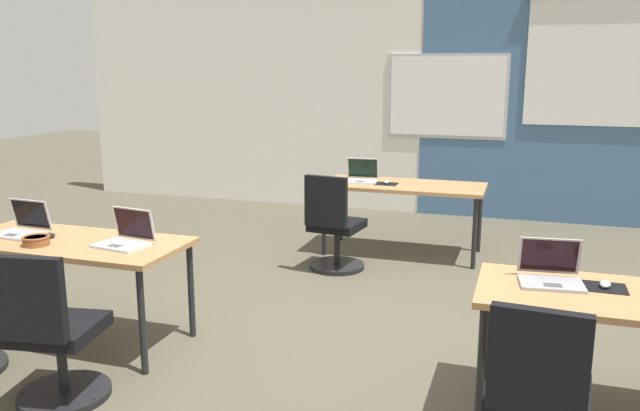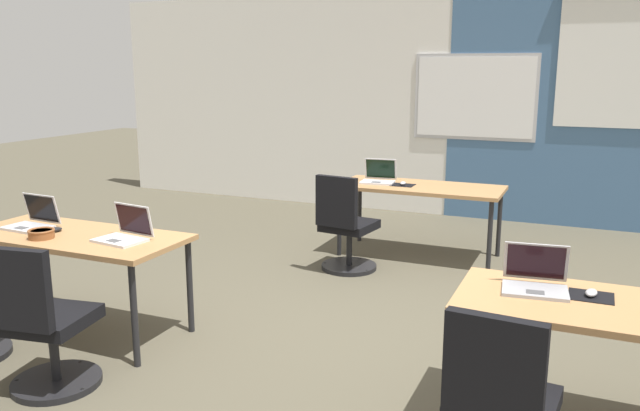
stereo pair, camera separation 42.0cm
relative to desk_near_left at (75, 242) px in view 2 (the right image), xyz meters
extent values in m
plane|color=#4C4738|center=(1.75, 0.60, -0.66)|extent=(24.00, 24.00, 0.00)
cube|color=silver|center=(1.75, 4.80, 0.74)|extent=(10.00, 0.20, 2.80)
cube|color=#42668E|center=(3.25, 4.69, 0.74)|extent=(3.32, 0.01, 2.80)
cube|color=#B7B7BC|center=(1.91, 4.69, 0.84)|extent=(1.48, 0.02, 1.04)
cube|color=white|center=(1.91, 4.68, 0.84)|extent=(1.40, 0.02, 0.96)
cube|color=#A37547|center=(0.00, 0.00, 0.04)|extent=(1.60, 0.70, 0.04)
cylinder|color=black|center=(0.74, -0.30, -0.32)|extent=(0.04, 0.04, 0.68)
cylinder|color=black|center=(-0.74, 0.30, -0.32)|extent=(0.04, 0.04, 0.68)
cylinder|color=black|center=(0.74, 0.30, -0.32)|extent=(0.04, 0.04, 0.68)
cube|color=#A37547|center=(3.50, 0.00, 0.04)|extent=(1.60, 0.70, 0.04)
cylinder|color=black|center=(2.76, -0.30, -0.32)|extent=(0.04, 0.04, 0.68)
cylinder|color=black|center=(2.76, 0.30, -0.32)|extent=(0.04, 0.04, 0.68)
cube|color=#A37547|center=(1.75, 2.80, 0.04)|extent=(1.60, 0.70, 0.04)
cylinder|color=black|center=(1.01, 2.50, -0.32)|extent=(0.04, 0.04, 0.68)
cylinder|color=black|center=(2.49, 2.50, -0.32)|extent=(0.04, 0.04, 0.68)
cylinder|color=black|center=(1.01, 3.10, -0.32)|extent=(0.04, 0.04, 0.68)
cylinder|color=black|center=(2.49, 3.10, -0.32)|extent=(0.04, 0.04, 0.68)
cube|color=silver|center=(0.43, -0.03, 0.07)|extent=(0.36, 0.28, 0.02)
cube|color=#4C4C4F|center=(0.42, -0.08, 0.08)|extent=(0.10, 0.07, 0.00)
cube|color=silver|center=(0.45, 0.10, 0.19)|extent=(0.33, 0.09, 0.22)
cube|color=black|center=(0.44, 0.10, 0.19)|extent=(0.30, 0.08, 0.19)
cylinder|color=black|center=(0.46, -0.69, -0.64)|extent=(0.52, 0.52, 0.04)
cylinder|color=black|center=(0.46, -0.69, -0.45)|extent=(0.06, 0.06, 0.34)
cube|color=black|center=(0.46, -0.69, -0.24)|extent=(0.51, 0.51, 0.08)
cube|color=black|center=(0.50, -0.94, 0.03)|extent=(0.40, 0.12, 0.46)
sphere|color=black|center=(0.42, -0.46, -0.64)|extent=(0.04, 0.04, 0.04)
sphere|color=black|center=(0.69, -0.73, -0.64)|extent=(0.04, 0.04, 0.04)
sphere|color=black|center=(0.25, -0.80, -0.64)|extent=(0.04, 0.04, 0.04)
cube|color=#B7B7BC|center=(-0.42, -0.02, 0.07)|extent=(0.34, 0.25, 0.02)
cube|color=#4C4C4F|center=(-0.43, -0.07, 0.08)|extent=(0.09, 0.07, 0.00)
cube|color=#B7B7BC|center=(-0.42, 0.12, 0.19)|extent=(0.33, 0.07, 0.22)
cube|color=black|center=(-0.42, 0.11, 0.19)|extent=(0.30, 0.06, 0.19)
ellipsoid|color=black|center=(-0.17, -0.01, 0.08)|extent=(0.08, 0.11, 0.03)
cube|color=silver|center=(1.32, 2.76, 0.07)|extent=(0.35, 0.26, 0.02)
cube|color=#4C4C4F|center=(1.32, 2.71, 0.08)|extent=(0.10, 0.07, 0.00)
cube|color=silver|center=(1.30, 2.90, 0.18)|extent=(0.33, 0.10, 0.22)
cube|color=black|center=(1.30, 2.90, 0.19)|extent=(0.30, 0.08, 0.19)
cube|color=black|center=(1.59, 2.75, 0.06)|extent=(0.22, 0.19, 0.00)
ellipsoid|color=#B2B2B7|center=(1.59, 2.75, 0.08)|extent=(0.07, 0.11, 0.03)
cylinder|color=black|center=(1.26, 2.13, -0.64)|extent=(0.52, 0.52, 0.04)
cylinder|color=black|center=(1.26, 2.13, -0.45)|extent=(0.06, 0.06, 0.34)
cube|color=black|center=(1.26, 2.13, -0.24)|extent=(0.49, 0.49, 0.08)
cube|color=black|center=(1.23, 1.88, 0.03)|extent=(0.40, 0.11, 0.46)
sphere|color=black|center=(1.29, 2.36, -0.64)|extent=(0.04, 0.04, 0.04)
sphere|color=black|center=(1.47, 2.02, -0.64)|extent=(0.04, 0.04, 0.04)
sphere|color=black|center=(1.03, 2.08, -0.64)|extent=(0.04, 0.04, 0.04)
cube|color=#9E9EA3|center=(3.08, 0.04, 0.07)|extent=(0.35, 0.27, 0.02)
cube|color=#4C4C4F|center=(3.09, -0.01, 0.08)|extent=(0.10, 0.07, 0.00)
cube|color=#9E9EA3|center=(3.07, 0.19, 0.18)|extent=(0.34, 0.10, 0.21)
cube|color=black|center=(3.07, 0.18, 0.19)|extent=(0.30, 0.09, 0.19)
cube|color=black|center=(3.35, 0.09, 0.06)|extent=(0.22, 0.19, 0.00)
ellipsoid|color=#B2B2B7|center=(3.35, 0.09, 0.08)|extent=(0.07, 0.11, 0.03)
cube|color=black|center=(3.03, -0.63, -0.24)|extent=(0.47, 0.47, 0.08)
cube|color=black|center=(3.01, -0.88, 0.03)|extent=(0.40, 0.09, 0.46)
cylinder|color=brown|center=(-0.12, -0.17, 0.09)|extent=(0.17, 0.17, 0.05)
torus|color=brown|center=(-0.12, -0.17, 0.11)|extent=(0.18, 0.18, 0.02)
cylinder|color=#B26628|center=(-0.12, -0.17, 0.11)|extent=(0.14, 0.14, 0.01)
camera|label=1|loc=(2.92, -3.45, 1.21)|focal=35.97mm
camera|label=2|loc=(3.31, -3.30, 1.21)|focal=35.97mm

